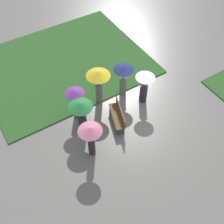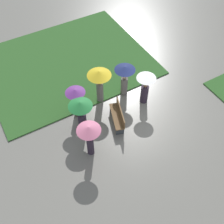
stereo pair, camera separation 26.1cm
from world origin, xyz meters
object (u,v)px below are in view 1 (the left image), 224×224
object	(u,v)px
crowd_person_yellow	(98,79)
crowd_person_navy	(123,75)
crowd_person_pink	(90,135)
crowd_person_purple	(76,100)
park_bench	(118,115)
crowd_person_white	(145,84)
crowd_person_green	(81,112)

from	to	relation	value
crowd_person_yellow	crowd_person_navy	bearing A→B (deg)	-125.50
crowd_person_pink	crowd_person_navy	bearing A→B (deg)	86.43
crowd_person_pink	crowd_person_purple	size ratio (longest dim) A/B	1.07
crowd_person_purple	crowd_person_navy	xyz separation A→B (m)	(-0.13, 2.69, 0.11)
park_bench	crowd_person_purple	distance (m)	2.09
park_bench	crowd_person_white	size ratio (longest dim) A/B	0.93
crowd_person_white	crowd_person_navy	xyz separation A→B (m)	(-0.99, -0.57, 0.06)
crowd_person_pink	crowd_person_navy	size ratio (longest dim) A/B	1.05
park_bench	crowd_person_yellow	distance (m)	1.93
crowd_person_pink	crowd_person_yellow	distance (m)	3.12
crowd_person_green	park_bench	bearing A→B (deg)	-38.34
crowd_person_green	crowd_person_yellow	bearing A→B (deg)	15.89
crowd_person_navy	crowd_person_purple	bearing A→B (deg)	-103.43
crowd_person_purple	crowd_person_navy	bearing A→B (deg)	81.52
park_bench	crowd_person_green	distance (m)	1.86
crowd_person_purple	park_bench	bearing A→B (deg)	35.89
crowd_person_purple	crowd_person_pink	bearing A→B (deg)	-22.55
crowd_person_yellow	crowd_person_white	bearing A→B (deg)	-149.76
crowd_person_green	crowd_person_yellow	size ratio (longest dim) A/B	0.91
crowd_person_yellow	park_bench	bearing A→B (deg)	154.29
crowd_person_purple	crowd_person_green	distance (m)	0.86
crowd_person_pink	crowd_person_navy	distance (m)	3.93
crowd_person_navy	crowd_person_yellow	world-z (taller)	crowd_person_yellow
crowd_person_purple	crowd_person_green	size ratio (longest dim) A/B	0.97
park_bench	crowd_person_white	bearing A→B (deg)	123.90
crowd_person_green	crowd_person_white	bearing A→B (deg)	-20.84
park_bench	crowd_person_navy	bearing A→B (deg)	158.68
crowd_person_pink	crowd_person_green	size ratio (longest dim) A/B	1.04
crowd_person_navy	park_bench	bearing A→B (deg)	-55.94
park_bench	crowd_person_yellow	size ratio (longest dim) A/B	0.85
crowd_person_purple	crowd_person_yellow	distance (m)	1.46
crowd_person_yellow	crowd_person_purple	bearing A→B (deg)	73.87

